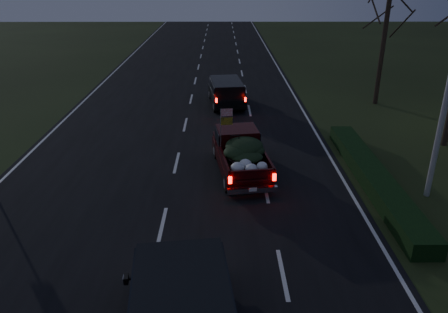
# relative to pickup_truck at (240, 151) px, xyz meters

# --- Properties ---
(ground) EXTENTS (120.00, 120.00, 0.00)m
(ground) POSITION_rel_pickup_truck_xyz_m (-2.71, -4.12, -0.91)
(ground) COLOR black
(ground) RESTS_ON ground
(road_asphalt) EXTENTS (14.00, 120.00, 0.02)m
(road_asphalt) POSITION_rel_pickup_truck_xyz_m (-2.71, -4.12, -0.90)
(road_asphalt) COLOR black
(road_asphalt) RESTS_ON ground
(hedge_row) EXTENTS (1.00, 10.00, 0.60)m
(hedge_row) POSITION_rel_pickup_truck_xyz_m (5.09, -1.12, -0.61)
(hedge_row) COLOR black
(hedge_row) RESTS_ON ground
(bare_tree_far) EXTENTS (3.60, 3.60, 7.00)m
(bare_tree_far) POSITION_rel_pickup_truck_xyz_m (8.79, 9.88, 4.32)
(bare_tree_far) COLOR black
(bare_tree_far) RESTS_ON ground
(pickup_truck) EXTENTS (2.36, 4.81, 2.42)m
(pickup_truck) POSITION_rel_pickup_truck_xyz_m (0.00, 0.00, 0.00)
(pickup_truck) COLOR black
(pickup_truck) RESTS_ON ground
(lead_suv) EXTENTS (2.31, 4.57, 1.26)m
(lead_suv) POSITION_rel_pickup_truck_xyz_m (-0.46, 9.54, 0.05)
(lead_suv) COLOR black
(lead_suv) RESTS_ON ground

